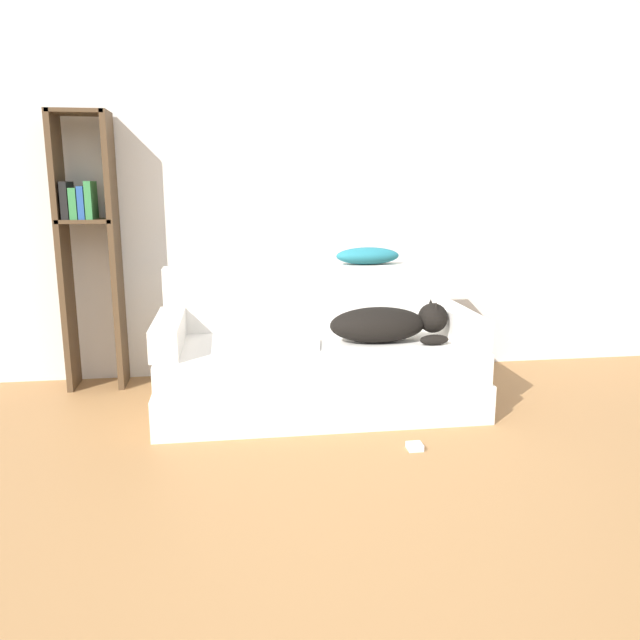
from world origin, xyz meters
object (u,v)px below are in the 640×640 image
laptop (292,344)px  power_adapter (415,446)px  dog (388,324)px  bookshelf (87,238)px  throw_pillow (368,256)px  couch (318,375)px

laptop → power_adapter: bearing=-38.9°
dog → bookshelf: 1.95m
dog → throw_pillow: 0.54m
throw_pillow → power_adapter: size_ratio=5.37×
laptop → power_adapter: 0.91m
bookshelf → power_adapter: (1.76, -1.28, -0.95)m
dog → laptop: dog is taller
dog → laptop: size_ratio=1.98×
throw_pillow → bookshelf: size_ratio=0.23×
power_adapter → laptop: bearing=132.1°
laptop → bookshelf: size_ratio=0.20×
couch → throw_pillow: size_ratio=4.58×
laptop → bookshelf: bearing=160.0°
bookshelf → power_adapter: bookshelf is taller
laptop → power_adapter: laptop is taller
dog → power_adapter: bearing=-91.0°
couch → laptop: laptop is taller
dog → bookshelf: size_ratio=0.40×
laptop → bookshelf: bookshelf is taller
bookshelf → couch: bearing=-23.4°
throw_pillow → bookshelf: (-1.74, 0.24, 0.12)m
power_adapter → bookshelf: bearing=144.0°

